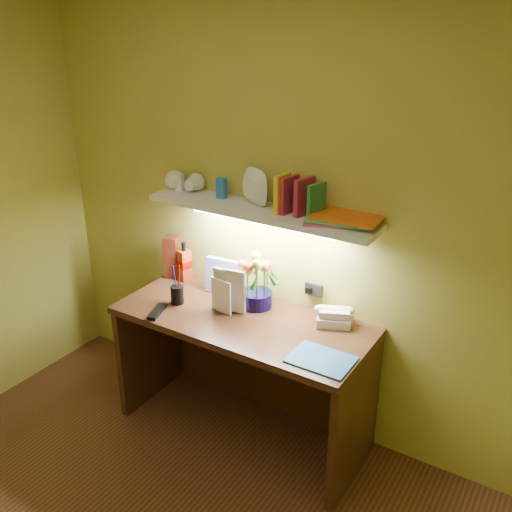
{
  "coord_description": "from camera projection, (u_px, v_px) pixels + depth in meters",
  "views": [
    {
      "loc": [
        1.49,
        -1.03,
        2.26
      ],
      "look_at": [
        -0.0,
        1.35,
        1.05
      ],
      "focal_mm": 40.0,
      "sensor_mm": 36.0,
      "label": 1
    }
  ],
  "objects": [
    {
      "name": "desk",
      "position": [
        243.0,
        376.0,
        3.2
      ],
      "size": [
        1.4,
        0.6,
        0.75
      ],
      "primitive_type": "cube",
      "color": "#3C2210",
      "rests_on": "ground"
    },
    {
      "name": "flower_bouquet",
      "position": [
        257.0,
        281.0,
        3.12
      ],
      "size": [
        0.24,
        0.24,
        0.3
      ],
      "primitive_type": null,
      "rotation": [
        0.0,
        0.0,
        0.3
      ],
      "color": "#0A0533",
      "rests_on": "desk"
    },
    {
      "name": "telephone",
      "position": [
        334.0,
        315.0,
        2.97
      ],
      "size": [
        0.21,
        0.19,
        0.1
      ],
      "primitive_type": null,
      "rotation": [
        0.0,
        0.0,
        0.42
      ],
      "color": "white",
      "rests_on": "desk"
    },
    {
      "name": "desk_clock",
      "position": [
        345.0,
        320.0,
        2.96
      ],
      "size": [
        0.08,
        0.06,
        0.08
      ],
      "primitive_type": "cube",
      "rotation": [
        0.0,
        0.0,
        -0.23
      ],
      "color": "#B3B2B7",
      "rests_on": "desk"
    },
    {
      "name": "whisky_bottle",
      "position": [
        184.0,
        261.0,
        3.44
      ],
      "size": [
        0.08,
        0.08,
        0.24
      ],
      "primitive_type": null,
      "rotation": [
        0.0,
        0.0,
        -0.32
      ],
      "color": "#B03D19",
      "rests_on": "desk"
    },
    {
      "name": "whisky_box",
      "position": [
        172.0,
        257.0,
        3.48
      ],
      "size": [
        0.11,
        0.11,
        0.26
      ],
      "primitive_type": "cube",
      "rotation": [
        0.0,
        0.0,
        0.37
      ],
      "color": "#4F1A0E",
      "rests_on": "desk"
    },
    {
      "name": "pen_cup",
      "position": [
        177.0,
        289.0,
        3.17
      ],
      "size": [
        0.08,
        0.08,
        0.18
      ],
      "primitive_type": "cylinder",
      "rotation": [
        0.0,
        0.0,
        -0.04
      ],
      "color": "black",
      "rests_on": "desk"
    },
    {
      "name": "art_card",
      "position": [
        223.0,
        277.0,
        3.28
      ],
      "size": [
        0.21,
        0.06,
        0.21
      ],
      "primitive_type": null,
      "rotation": [
        0.0,
        0.0,
        0.08
      ],
      "color": "white",
      "rests_on": "desk"
    },
    {
      "name": "tv_remote",
      "position": [
        157.0,
        312.0,
        3.1
      ],
      "size": [
        0.1,
        0.18,
        0.02
      ],
      "primitive_type": "cube",
      "rotation": [
        0.0,
        0.0,
        0.32
      ],
      "color": "black",
      "rests_on": "desk"
    },
    {
      "name": "blue_folder",
      "position": [
        321.0,
        359.0,
        2.68
      ],
      "size": [
        0.3,
        0.22,
        0.01
      ],
      "primitive_type": "cube",
      "rotation": [
        0.0,
        0.0,
        -0.0
      ],
      "color": "blue",
      "rests_on": "desk"
    },
    {
      "name": "desk_book_a",
      "position": [
        214.0,
        288.0,
        3.1
      ],
      "size": [
        0.19,
        0.05,
        0.25
      ],
      "primitive_type": "imported",
      "rotation": [
        0.0,
        0.0,
        0.13
      ],
      "color": "beige",
      "rests_on": "desk"
    },
    {
      "name": "desk_book_b",
      "position": [
        211.0,
        292.0,
        3.12
      ],
      "size": [
        0.14,
        0.04,
        0.19
      ],
      "primitive_type": "imported",
      "rotation": [
        0.0,
        0.0,
        -0.15
      ],
      "color": "white",
      "rests_on": "desk"
    },
    {
      "name": "wall_shelf",
      "position": [
        264.0,
        206.0,
        2.96
      ],
      "size": [
        1.3,
        0.31,
        0.23
      ],
      "color": "white",
      "rests_on": "ground"
    }
  ]
}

